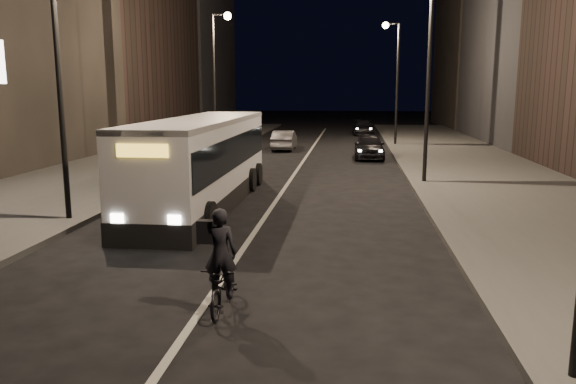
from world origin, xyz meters
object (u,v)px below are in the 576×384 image
(car_far, at_px, (363,127))
(cyclist_on_bicycle, at_px, (223,277))
(car_mid, at_px, (284,140))
(streetlight_right_mid, at_px, (423,51))
(city_bus, at_px, (203,158))
(streetlight_left_near, at_px, (65,35))
(car_near, at_px, (369,146))
(streetlight_right_far, at_px, (394,67))
(streetlight_left_far, at_px, (218,63))

(car_far, bearing_deg, cyclist_on_bicycle, -97.26)
(car_mid, distance_m, car_far, 14.01)
(streetlight_right_mid, relative_size, city_bus, 0.74)
(streetlight_right_mid, distance_m, streetlight_left_near, 13.33)
(streetlight_left_near, bearing_deg, car_near, 61.87)
(streetlight_right_far, distance_m, car_mid, 9.11)
(city_bus, xyz_separation_m, car_mid, (0.64, 17.63, -0.96))
(cyclist_on_bicycle, relative_size, car_mid, 0.50)
(car_near, bearing_deg, streetlight_right_mid, -78.97)
(streetlight_right_far, xyz_separation_m, city_bus, (-7.68, -20.96, -3.77))
(streetlight_left_near, height_order, cyclist_on_bicycle, streetlight_left_near)
(streetlight_left_near, relative_size, streetlight_left_far, 1.00)
(car_near, bearing_deg, car_far, 89.78)
(streetlight_right_mid, relative_size, cyclist_on_bicycle, 4.27)
(car_near, bearing_deg, streetlight_left_far, 171.54)
(car_far, bearing_deg, car_near, -92.64)
(city_bus, xyz_separation_m, car_near, (5.95, 13.67, -0.90))
(streetlight_right_far, distance_m, car_near, 8.83)
(city_bus, xyz_separation_m, car_far, (5.95, 30.59, -0.96))
(car_near, bearing_deg, city_bus, -113.75)
(streetlight_right_far, height_order, streetlight_left_far, same)
(streetlight_left_far, height_order, car_near, streetlight_left_far)
(streetlight_left_far, bearing_deg, streetlight_right_mid, -43.16)
(streetlight_left_far, bearing_deg, car_far, 60.26)
(streetlight_right_mid, distance_m, car_near, 10.03)
(car_far, bearing_deg, city_bus, -103.64)
(streetlight_left_far, xyz_separation_m, car_far, (8.93, 15.63, -4.73))
(streetlight_right_mid, distance_m, car_far, 26.13)
(streetlight_right_mid, distance_m, car_mid, 15.25)
(car_near, bearing_deg, streetlight_right_far, 76.42)
(cyclist_on_bicycle, bearing_deg, streetlight_right_far, 80.84)
(cyclist_on_bicycle, bearing_deg, city_bus, 107.12)
(streetlight_right_far, xyz_separation_m, streetlight_left_far, (-10.66, -6.00, 0.00))
(streetlight_right_far, bearing_deg, car_far, 100.19)
(streetlight_right_mid, relative_size, car_far, 1.87)
(car_near, height_order, car_far, car_near)
(streetlight_left_far, distance_m, city_bus, 15.71)
(car_mid, height_order, car_far, car_mid)
(streetlight_right_far, relative_size, cyclist_on_bicycle, 4.27)
(streetlight_right_mid, bearing_deg, cyclist_on_bicycle, -109.43)
(streetlight_right_far, distance_m, car_far, 10.87)
(cyclist_on_bicycle, relative_size, car_far, 0.44)
(streetlight_left_near, xyz_separation_m, car_mid, (3.63, 20.67, -4.73))
(streetlight_left_far, bearing_deg, city_bus, -78.72)
(streetlight_left_near, distance_m, streetlight_left_far, 18.00)
(streetlight_left_near, distance_m, city_bus, 5.69)
(streetlight_right_far, bearing_deg, streetlight_right_mid, -90.00)
(cyclist_on_bicycle, relative_size, car_near, 0.47)
(car_far, bearing_deg, car_mid, -114.89)
(streetlight_left_near, bearing_deg, streetlight_left_far, 90.00)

